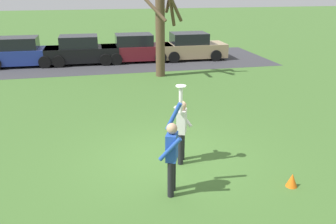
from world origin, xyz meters
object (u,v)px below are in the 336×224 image
at_px(person_defender, 172,153).
at_px(parked_car_black, 81,51).
at_px(bare_tree_tall, 161,23).
at_px(field_cone_orange, 292,180).
at_px(parked_car_tan, 191,47).
at_px(parked_car_maroon, 136,49).
at_px(person_catcher, 182,126).
at_px(frisbee_disc, 181,86).
at_px(parked_car_blue, 21,53).

xyz_separation_m(person_defender, parked_car_black, (-1.91, 14.61, -0.25)).
bearing_deg(bare_tree_tall, field_cone_orange, -85.93).
bearing_deg(parked_car_black, parked_car_tan, -0.42).
xyz_separation_m(parked_car_maroon, field_cone_orange, (1.50, -14.90, -0.57)).
relative_size(person_catcher, frisbee_disc, 8.44).
bearing_deg(field_cone_orange, parked_car_black, 107.26).
height_order(parked_car_blue, bare_tree_tall, bare_tree_tall).
distance_m(person_defender, parked_car_maroon, 14.63).
distance_m(parked_car_black, field_cone_orange, 15.65).
xyz_separation_m(frisbee_disc, parked_car_black, (-2.41, 13.41, -1.37)).
height_order(parked_car_maroon, parked_car_tan, same).
xyz_separation_m(person_catcher, parked_car_tan, (3.97, 13.05, -0.25)).
height_order(bare_tree_tall, field_cone_orange, bare_tree_tall).
bearing_deg(field_cone_orange, person_catcher, 141.05).
xyz_separation_m(person_catcher, parked_car_black, (-2.49, 13.20, -0.25)).
bearing_deg(bare_tree_tall, parked_car_tan, 56.20).
relative_size(parked_car_black, bare_tree_tall, 0.70).
xyz_separation_m(person_catcher, field_cone_orange, (2.15, -1.74, -0.82)).
height_order(parked_car_tan, bare_tree_tall, bare_tree_tall).
bearing_deg(parked_car_tan, parked_car_maroon, 178.95).
height_order(person_catcher, parked_car_maroon, person_catcher).
height_order(person_catcher, field_cone_orange, person_catcher).
distance_m(person_catcher, bare_tree_tall, 9.41).
bearing_deg(parked_car_tan, bare_tree_tall, -122.88).
height_order(person_defender, parked_car_maroon, person_defender).
xyz_separation_m(parked_car_tan, field_cone_orange, (-1.82, -14.79, -0.57)).
xyz_separation_m(parked_car_maroon, bare_tree_tall, (0.72, -3.99, 1.88)).
distance_m(frisbee_disc, parked_car_black, 13.69).
relative_size(frisbee_disc, parked_car_maroon, 0.06).
relative_size(person_catcher, field_cone_orange, 6.50).
bearing_deg(parked_car_maroon, person_defender, -93.91).
relative_size(person_defender, bare_tree_tall, 0.35).
bearing_deg(parked_car_maroon, bare_tree_tall, -78.85).
relative_size(parked_car_maroon, bare_tree_tall, 0.70).
bearing_deg(parked_car_blue, bare_tree_tall, -28.94).
relative_size(person_catcher, parked_car_blue, 0.50).
xyz_separation_m(bare_tree_tall, field_cone_orange, (0.78, -10.91, -2.44)).
height_order(parked_car_maroon, bare_tree_tall, bare_tree_tall).
relative_size(parked_car_tan, bare_tree_tall, 0.70).
bearing_deg(parked_car_tan, parked_car_blue, 179.63).
relative_size(frisbee_disc, parked_car_tan, 0.06).
distance_m(person_catcher, parked_car_blue, 14.47).
bearing_deg(parked_car_black, person_catcher, -78.38).
xyz_separation_m(frisbee_disc, parked_car_blue, (-5.68, 13.48, -1.37)).
relative_size(person_defender, parked_car_blue, 0.49).
bearing_deg(frisbee_disc, bare_tree_tall, 81.18).
bearing_deg(person_catcher, frisbee_disc, 0.00).
height_order(person_defender, field_cone_orange, person_defender).
bearing_deg(frisbee_disc, parked_car_tan, 73.01).
xyz_separation_m(parked_car_blue, parked_car_black, (3.27, -0.07, 0.00)).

